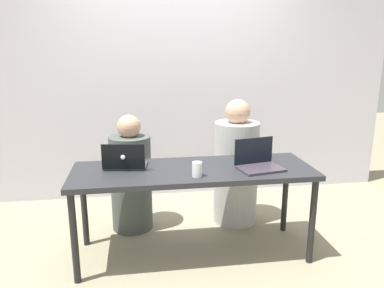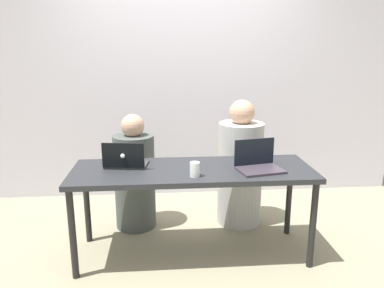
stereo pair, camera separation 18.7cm
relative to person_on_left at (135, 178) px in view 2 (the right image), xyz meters
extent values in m
plane|color=gray|center=(0.49, -0.54, -0.47)|extent=(12.00, 12.00, 0.00)
cube|color=silver|center=(0.49, 0.83, 0.71)|extent=(4.84, 0.10, 2.36)
cube|color=#27292D|center=(0.49, -0.54, 0.23)|extent=(1.86, 0.64, 0.04)
cylinder|color=black|center=(-0.39, -0.80, -0.13)|extent=(0.05, 0.05, 0.69)
cylinder|color=black|center=(1.37, -0.80, -0.13)|extent=(0.05, 0.05, 0.69)
cylinder|color=black|center=(-0.39, -0.27, -0.13)|extent=(0.05, 0.05, 0.69)
cylinder|color=black|center=(1.37, -0.27, -0.13)|extent=(0.05, 0.05, 0.69)
cylinder|color=#474E4A|center=(0.00, 0.00, -0.04)|extent=(0.46, 0.46, 0.87)
sphere|color=tan|center=(0.00, 0.00, 0.49)|extent=(0.21, 0.21, 0.21)
cylinder|color=#B0B1AE|center=(0.98, 0.00, 0.01)|extent=(0.46, 0.46, 0.97)
sphere|color=tan|center=(0.98, 0.00, 0.59)|extent=(0.23, 0.23, 0.23)
cube|color=#373737|center=(-0.02, -0.41, 0.26)|extent=(0.35, 0.25, 0.02)
cube|color=black|center=(-0.04, -0.52, 0.37)|extent=(0.32, 0.05, 0.19)
sphere|color=white|center=(-0.04, -0.54, 0.37)|extent=(0.03, 0.03, 0.03)
cube|color=#3C343F|center=(1.00, -0.64, 0.26)|extent=(0.37, 0.29, 0.02)
cube|color=black|center=(0.97, -0.53, 0.37)|extent=(0.33, 0.08, 0.21)
sphere|color=white|center=(0.97, -0.51, 0.37)|extent=(0.04, 0.04, 0.04)
cylinder|color=white|center=(0.49, -0.72, 0.31)|extent=(0.07, 0.07, 0.11)
cylinder|color=silver|center=(0.49, -0.72, 0.28)|extent=(0.06, 0.06, 0.06)
camera|label=1|loc=(0.07, -3.26, 1.16)|focal=35.00mm
camera|label=2|loc=(0.26, -3.28, 1.16)|focal=35.00mm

